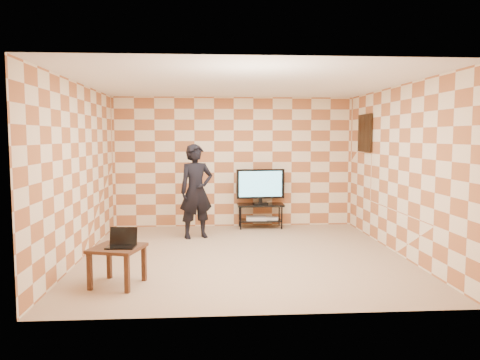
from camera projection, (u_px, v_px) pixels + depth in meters
name	position (u px, v px, depth m)	size (l,w,h in m)	color
floor	(243.00, 255.00, 7.43)	(5.00, 5.00, 0.00)	tan
wall_back	(234.00, 162.00, 9.79)	(5.00, 0.02, 2.70)	beige
wall_front	(261.00, 189.00, 4.82)	(5.00, 0.02, 2.70)	beige
wall_left	(80.00, 172.00, 7.13)	(0.02, 5.00, 2.70)	beige
wall_right	(398.00, 170.00, 7.48)	(0.02, 5.00, 2.70)	beige
ceiling	(243.00, 83.00, 7.18)	(5.00, 5.00, 0.02)	white
wall_art	(365.00, 133.00, 8.96)	(0.04, 0.72, 0.72)	black
tv_stand	(260.00, 210.00, 9.64)	(0.95, 0.43, 0.50)	black
tv	(260.00, 185.00, 9.58)	(0.99, 0.21, 0.72)	black
dvd_player	(256.00, 218.00, 9.63)	(0.41, 0.29, 0.07)	silver
game_console	(273.00, 218.00, 9.65)	(0.23, 0.17, 0.05)	silver
side_table	(117.00, 253.00, 5.91)	(0.74, 0.74, 0.50)	#312215
laptop	(122.00, 243.00, 5.89)	(0.37, 0.31, 0.23)	black
person	(196.00, 191.00, 8.66)	(0.64, 0.42, 1.75)	black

